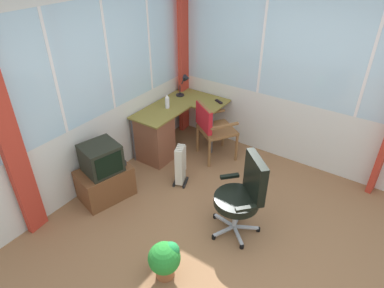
{
  "coord_description": "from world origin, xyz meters",
  "views": [
    {
      "loc": [
        -2.37,
        -1.11,
        2.93
      ],
      "look_at": [
        0.39,
        0.78,
        0.81
      ],
      "focal_mm": 31.5,
      "sensor_mm": 36.0,
      "label": 1
    }
  ],
  "objects": [
    {
      "name": "ground",
      "position": [
        0.0,
        0.0,
        -0.03
      ],
      "size": [
        4.85,
        5.05,
        0.06
      ],
      "primitive_type": "cube",
      "color": "#8C603F"
    },
    {
      "name": "north_window_panel",
      "position": [
        0.0,
        2.05,
        1.25
      ],
      "size": [
        3.85,
        0.07,
        2.51
      ],
      "color": "silver",
      "rests_on": "ground"
    },
    {
      "name": "east_window_panel",
      "position": [
        1.96,
        -0.0,
        1.25
      ],
      "size": [
        0.07,
        4.05,
        2.51
      ],
      "color": "silver",
      "rests_on": "ground"
    },
    {
      "name": "curtain_north_left",
      "position": [
        -1.06,
        1.97,
        1.2
      ],
      "size": [
        0.23,
        0.1,
        2.41
      ],
      "primitive_type": "cube",
      "rotation": [
        0.0,
        0.0,
        0.11
      ],
      "color": "red",
      "rests_on": "ground"
    },
    {
      "name": "curtain_corner",
      "position": [
        1.83,
        1.92,
        1.2
      ],
      "size": [
        0.23,
        0.09,
        2.41
      ],
      "primitive_type": "cube",
      "rotation": [
        0.0,
        0.0,
        0.09
      ],
      "color": "red",
      "rests_on": "ground"
    },
    {
      "name": "desk",
      "position": [
        0.87,
        1.72,
        0.4
      ],
      "size": [
        1.34,
        0.92,
        0.72
      ],
      "color": "olive",
      "rests_on": "ground"
    },
    {
      "name": "desk_lamp",
      "position": [
        1.66,
        1.78,
        0.94
      ],
      "size": [
        0.22,
        0.19,
        0.34
      ],
      "color": "black",
      "rests_on": "desk"
    },
    {
      "name": "tv_remote",
      "position": [
        1.72,
        1.19,
        0.73
      ],
      "size": [
        0.11,
        0.15,
        0.02
      ],
      "primitive_type": "cube",
      "rotation": [
        0.0,
        0.0,
        -0.45
      ],
      "color": "black",
      "rests_on": "desk"
    },
    {
      "name": "spray_bottle",
      "position": [
        1.13,
        1.72,
        0.83
      ],
      "size": [
        0.06,
        0.06,
        0.22
      ],
      "color": "silver",
      "rests_on": "desk"
    },
    {
      "name": "wooden_armchair",
      "position": [
        1.29,
        1.08,
        0.57
      ],
      "size": [
        0.67,
        0.67,
        0.88
      ],
      "color": "brown",
      "rests_on": "ground"
    },
    {
      "name": "office_chair",
      "position": [
        0.25,
        0.0,
        0.55
      ],
      "size": [
        0.6,
        0.61,
        0.97
      ],
      "color": "#B7B7BF",
      "rests_on": "ground"
    },
    {
      "name": "tv_on_stand",
      "position": [
        -0.22,
        1.7,
        0.35
      ],
      "size": [
        0.73,
        0.59,
        0.78
      ],
      "color": "brown",
      "rests_on": "ground"
    },
    {
      "name": "space_heater",
      "position": [
        0.56,
        1.08,
        0.29
      ],
      "size": [
        0.29,
        0.24,
        0.58
      ],
      "color": "silver",
      "rests_on": "ground"
    },
    {
      "name": "potted_plant",
      "position": [
        -0.73,
        0.33,
        0.24
      ],
      "size": [
        0.32,
        0.32,
        0.41
      ],
      "color": "#995632",
      "rests_on": "ground"
    }
  ]
}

